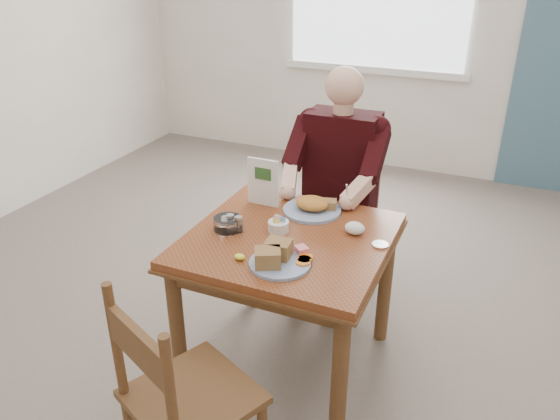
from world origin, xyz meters
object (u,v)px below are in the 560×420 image
at_px(diner, 337,171).
at_px(far_plate, 313,206).
at_px(table, 289,256).
at_px(chair_far, 340,217).
at_px(chair_near, 182,400).
at_px(near_plate, 278,257).

relative_size(diner, far_plate, 3.91).
height_order(table, chair_far, chair_far).
xyz_separation_m(chair_far, chair_near, (-0.07, -1.64, 0.00)).
distance_m(near_plate, far_plate, 0.53).
relative_size(chair_near, diner, 0.69).
xyz_separation_m(chair_far, far_plate, (0.01, -0.52, 0.30)).
distance_m(chair_far, diner, 0.34).
height_order(near_plate, far_plate, near_plate).
bearing_deg(chair_far, diner, -89.99).
xyz_separation_m(chair_near, near_plate, (0.12, 0.59, 0.30)).
bearing_deg(near_plate, chair_near, -101.32).
xyz_separation_m(table, diner, (0.00, 0.71, 0.17)).
bearing_deg(chair_near, table, 85.42).
height_order(chair_far, chair_near, same).
relative_size(table, far_plate, 2.60).
bearing_deg(far_plate, diner, 91.90).
bearing_deg(diner, chair_near, -92.49).
bearing_deg(chair_near, near_plate, 78.68).
bearing_deg(far_plate, chair_far, 91.58).
relative_size(table, diner, 0.66).
relative_size(chair_far, chair_near, 1.00).
bearing_deg(chair_far, far_plate, -88.42).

